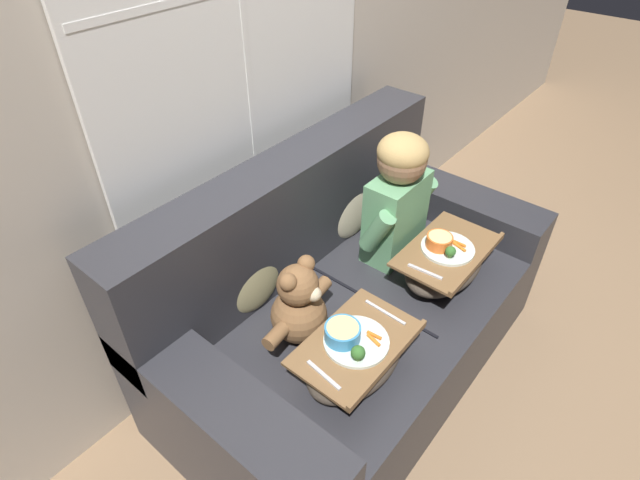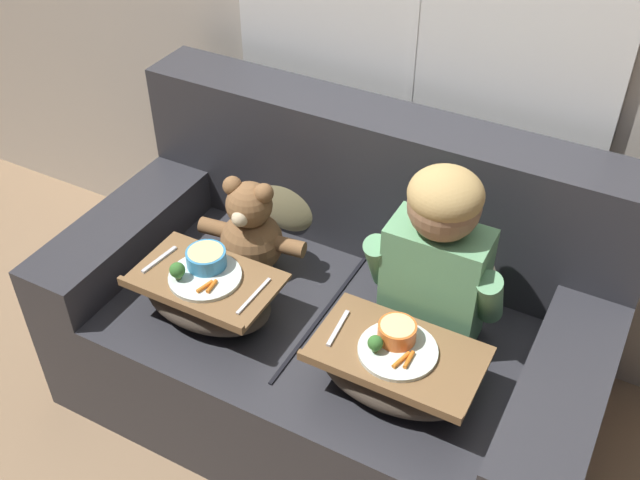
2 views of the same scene
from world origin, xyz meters
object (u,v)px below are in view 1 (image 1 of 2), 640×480
at_px(lap_tray_child, 445,262).
at_px(throw_pillow_behind_teddy, 250,274).
at_px(throw_pillow_behind_child, 349,202).
at_px(teddy_bear, 300,307).
at_px(child_figure, 398,193).
at_px(couch, 345,306).
at_px(lap_tray_teddy, 355,355).

bearing_deg(lap_tray_child, throw_pillow_behind_teddy, 141.29).
height_order(throw_pillow_behind_child, lap_tray_child, throw_pillow_behind_child).
height_order(throw_pillow_behind_teddy, teddy_bear, teddy_bear).
xyz_separation_m(child_figure, teddy_bear, (-0.63, -0.00, -0.17)).
distance_m(teddy_bear, lap_tray_child, 0.68).
bearing_deg(child_figure, teddy_bear, -179.66).
relative_size(child_figure, lap_tray_child, 1.25).
relative_size(child_figure, teddy_bear, 1.55).
relative_size(couch, child_figure, 2.93).
relative_size(throw_pillow_behind_child, throw_pillow_behind_teddy, 1.09).
relative_size(lap_tray_child, lap_tray_teddy, 1.05).
height_order(child_figure, lap_tray_teddy, child_figure).
xyz_separation_m(child_figure, lap_tray_child, (-0.00, -0.26, -0.24)).
relative_size(couch, lap_tray_teddy, 3.85).
distance_m(throw_pillow_behind_teddy, child_figure, 0.69).
relative_size(throw_pillow_behind_teddy, lap_tray_teddy, 0.74).
distance_m(throw_pillow_behind_child, lap_tray_teddy, 0.81).
distance_m(couch, child_figure, 0.54).
bearing_deg(lap_tray_teddy, child_figure, 22.01).
relative_size(throw_pillow_behind_teddy, teddy_bear, 0.88).
xyz_separation_m(teddy_bear, lap_tray_teddy, (-0.00, -0.25, -0.06)).
bearing_deg(lap_tray_teddy, throw_pillow_behind_teddy, 89.84).
distance_m(throw_pillow_behind_teddy, lap_tray_teddy, 0.51).
bearing_deg(throw_pillow_behind_teddy, lap_tray_child, -38.71).
distance_m(couch, throw_pillow_behind_child, 0.48).
bearing_deg(throw_pillow_behind_teddy, child_figure, -21.50).
relative_size(child_figure, lap_tray_teddy, 1.31).
bearing_deg(throw_pillow_behind_child, couch, -144.45).
xyz_separation_m(couch, teddy_bear, (-0.31, -0.03, 0.26)).
distance_m(couch, teddy_bear, 0.41).
bearing_deg(teddy_bear, throw_pillow_behind_child, 21.81).
bearing_deg(throw_pillow_behind_child, lap_tray_teddy, -141.43).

